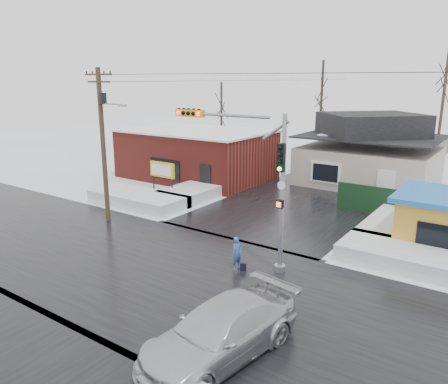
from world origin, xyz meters
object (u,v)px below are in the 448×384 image
Objects in this scene: marquee_sign at (162,171)px; car at (221,332)px; traffic_signal at (251,168)px; utility_pole at (103,137)px; kiosk at (445,222)px; pedestrian at (237,254)px.

marquee_sign is 0.44× the size of car.
traffic_signal is 0.78× the size of utility_pole.
marquee_sign is (-11.43, 6.53, -2.62)m from traffic_signal.
marquee_sign is (-1.07, 5.99, -3.19)m from utility_pole.
traffic_signal is 1.52× the size of kiosk.
kiosk reaches higher than car.
traffic_signal is 2.75× the size of marquee_sign.
traffic_signal is 1.21× the size of car.
utility_pole reaches higher than traffic_signal.
marquee_sign reaches higher than pedestrian.
pedestrian is at bearing -98.05° from traffic_signal.
kiosk is (7.07, 7.03, -3.08)m from traffic_signal.
kiosk is 3.01× the size of pedestrian.
marquee_sign is at bearing -178.45° from kiosk.
marquee_sign is at bearing 100.13° from utility_pole.
car is at bearing -27.84° from utility_pole.
utility_pole is 11.21m from pedestrian.
marquee_sign is at bearing 150.28° from traffic_signal.
traffic_signal is 8.04m from car.
traffic_signal reaches higher than marquee_sign.
car is at bearing -42.16° from marquee_sign.
traffic_signal reaches higher than kiosk.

